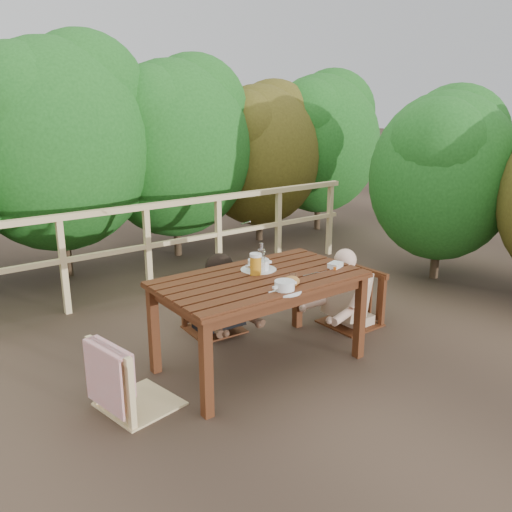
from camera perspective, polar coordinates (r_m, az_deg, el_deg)
ground at (r=4.41m, az=0.40°, el=-11.45°), size 60.00×60.00×0.00m
table at (r=4.25m, az=0.40°, el=-7.08°), size 1.58×0.89×0.73m
chair_left at (r=3.73m, az=-12.77°, el=-8.77°), size 0.57×0.57×0.99m
chair_far at (r=4.84m, az=-4.62°, el=-2.70°), size 0.50×0.50×0.96m
chair_right at (r=5.04m, az=10.26°, el=-2.06°), size 0.49×0.49×0.98m
woman at (r=4.83m, az=-4.78°, el=-1.46°), size 0.50×0.61×1.17m
diner_right at (r=5.02m, az=10.58°, el=-0.50°), size 0.63×0.51×1.25m
railing at (r=5.84m, az=-11.49°, el=0.61°), size 5.60×0.10×1.01m
hedge_row at (r=6.89m, az=-13.51°, el=14.62°), size 6.60×1.60×3.80m
shrub_side at (r=6.32m, az=25.54°, el=9.29°), size 1.40×2.20×2.90m
soup_near at (r=3.83m, az=3.07°, el=-3.26°), size 0.25×0.25×0.08m
soup_far at (r=4.27m, az=0.27°, el=-1.01°), size 0.29×0.29×0.10m
bread_roll at (r=3.93m, az=3.78°, el=-2.74°), size 0.14×0.11×0.08m
beer_glass at (r=4.15m, az=-0.03°, el=-0.94°), size 0.09×0.09×0.18m
bottle at (r=4.17m, az=0.58°, el=-0.31°), size 0.06×0.06×0.26m
tumbler at (r=4.03m, az=3.94°, el=-2.36°), size 0.06×0.06×0.07m
butter_tub at (r=4.38m, az=8.48°, el=-1.05°), size 0.15×0.12×0.05m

